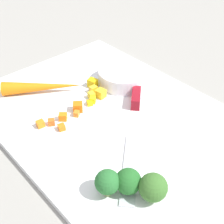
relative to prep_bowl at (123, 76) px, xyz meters
The scene contains 20 objects.
ground_plane 0.12m from the prep_bowl, 53.21° to the right, with size 4.00×4.00×0.00m, color gray.
cutting_board 0.12m from the prep_bowl, 53.21° to the right, with size 0.55×0.39×0.01m, color white.
prep_bowl is the anchor object (origin of this frame).
chef_knife 0.13m from the prep_bowl, 33.59° to the right, with size 0.20×0.22×0.02m.
whole_carrot 0.17m from the prep_bowl, 118.69° to the right, with size 0.03×0.03×0.17m, color orange.
carrot_dice_0 0.15m from the prep_bowl, 79.94° to the right, with size 0.01×0.01×0.01m, color orange.
carrot_dice_1 0.22m from the prep_bowl, 88.25° to the right, with size 0.01×0.01×0.01m, color orange.
carrot_dice_2 0.14m from the prep_bowl, 83.71° to the right, with size 0.02×0.02×0.02m, color orange.
carrot_dice_3 0.20m from the prep_bowl, 78.23° to the right, with size 0.01×0.01×0.01m, color orange.
carrot_dice_4 0.20m from the prep_bowl, 85.39° to the right, with size 0.01×0.01×0.01m, color orange.
carrot_dice_5 0.18m from the prep_bowl, 83.96° to the right, with size 0.01×0.01×0.01m, color orange.
pepper_dice_0 0.09m from the prep_bowl, 81.65° to the right, with size 0.01×0.01×0.01m, color yellow.
pepper_dice_1 0.07m from the prep_bowl, 82.43° to the right, with size 0.02×0.02×0.02m, color yellow.
pepper_dice_2 0.09m from the prep_bowl, 89.92° to the right, with size 0.01×0.01×0.01m, color yellow.
pepper_dice_3 0.11m from the prep_bowl, 81.63° to the right, with size 0.01×0.01×0.01m, color yellow.
pepper_dice_4 0.07m from the prep_bowl, 117.97° to the right, with size 0.02×0.02×0.02m, color yellow.
pepper_dice_5 0.07m from the prep_bowl, 101.04° to the right, with size 0.01×0.01×0.01m, color yellow.
broccoli_floret_0 0.31m from the prep_bowl, 35.45° to the right, with size 0.04×0.04×0.05m.
broccoli_floret_1 0.30m from the prep_bowl, 47.60° to the right, with size 0.04×0.04×0.04m.
broccoli_floret_2 0.30m from the prep_bowl, 41.83° to the right, with size 0.04×0.04×0.04m.
Camera 1 is at (0.35, -0.31, 0.40)m, focal length 50.02 mm.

